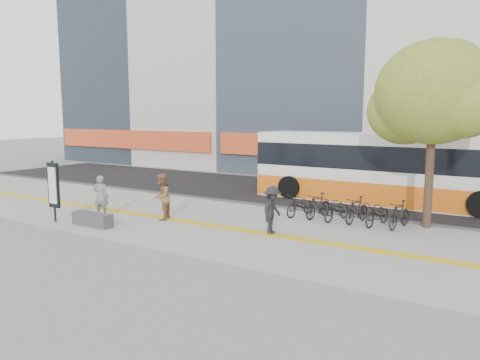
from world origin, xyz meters
The scene contains 13 objects.
ground centered at (0.00, 0.00, 0.00)m, with size 120.00×120.00×0.00m, color slate.
sidewalk centered at (0.00, 1.50, 0.04)m, with size 40.00×7.00×0.08m, color slate.
tactile_strip centered at (0.00, 1.00, 0.09)m, with size 40.00×0.45×0.01m, color gold.
street centered at (0.00, 9.00, 0.03)m, with size 40.00×8.00×0.06m, color black.
curb centered at (0.00, 5.00, 0.07)m, with size 40.00×0.25×0.14m, color #353537.
bench centered at (-2.60, -1.20, 0.30)m, with size 1.60×0.45×0.45m, color #353537.
signboard centered at (-4.20, -1.51, 1.37)m, with size 0.55×0.10×2.20m.
street_tree centered at (7.18, 4.82, 4.51)m, with size 4.40×3.80×6.31m.
bus centered at (4.70, 8.50, 1.47)m, with size 11.28×2.68×3.00m.
bicycle_row centered at (4.60, 4.00, 0.52)m, with size 4.43×1.67×0.93m.
seated_woman centered at (-3.40, -0.09, 0.87)m, with size 0.58×0.38×1.58m, color black.
pedestrian_tan centered at (-1.20, 0.79, 0.93)m, with size 0.82×0.64×1.69m, color #906041.
pedestrian_dark centered at (3.15, 1.14, 0.85)m, with size 0.99×0.57×1.54m, color black.
Camera 1 is at (9.92, -11.66, 3.87)m, focal length 34.51 mm.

